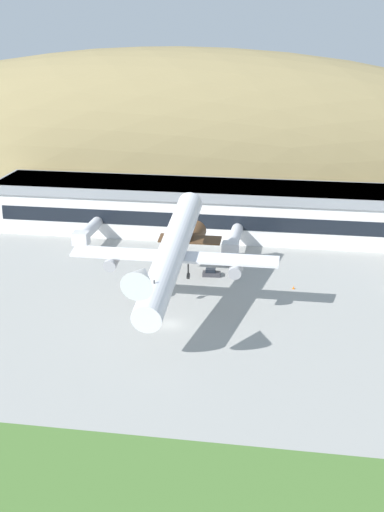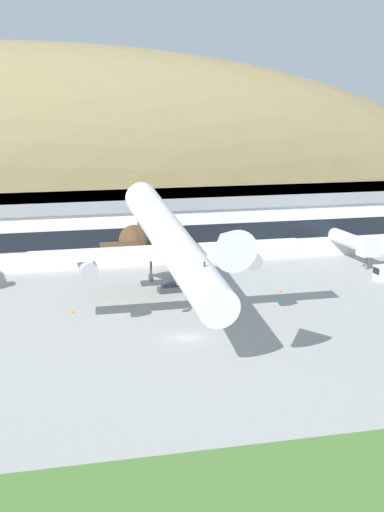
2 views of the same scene
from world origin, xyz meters
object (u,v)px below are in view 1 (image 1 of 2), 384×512
Objects in this scene: cargo_airplane at (172,253)px; traffic_cone_0 at (123,285)px; jetway_1 at (233,241)px; jetway_0 at (87,232)px; traffic_cone_1 at (294,287)px; terminal_building at (244,208)px; service_car_1 at (211,273)px.

cargo_airplane is 89.45× the size of traffic_cone_0.
jetway_0 is at bearing 178.28° from jetway_1.
cargo_airplane is at bearing -40.64° from traffic_cone_0.
traffic_cone_0 is at bearing -134.26° from jetway_1.
cargo_airplane is 27.62m from traffic_cone_1.
terminal_building reaches higher than service_car_1.
jetway_1 is at bearing -92.46° from terminal_building.
terminal_building is at bearing 80.14° from cargo_airplane.
cargo_airplane reaches higher than jetway_0.
cargo_airplane is (-7.48, -30.19, 7.07)m from jetway_1.
terminal_building reaches higher than traffic_cone_0.
traffic_cone_0 is 1.00× the size of traffic_cone_1.
terminal_building reaches higher than jetway_1.
traffic_cone_1 is at bearing -68.77° from terminal_building.
cargo_airplane is at bearing -103.91° from jetway_1.
jetway_0 is at bearing 122.78° from traffic_cone_0.
cargo_airplane is at bearing -99.86° from terminal_building.
traffic_cone_1 is (32.95, 4.08, 0.00)m from traffic_cone_0.
terminal_building is 32.14× the size of service_car_1.
jetway_0 is 32.46m from service_car_1.
jetway_0 is at bearing -154.43° from terminal_building.
jetway_0 and jetway_1 have the same top height.
service_car_1 reaches higher than traffic_cone_1.
traffic_cone_1 is at bearing 34.32° from cargo_airplane.
traffic_cone_0 and traffic_cone_1 have the same top height.
terminal_building is at bearing 82.28° from service_car_1.
service_car_1 is (-3.88, -28.61, -6.09)m from terminal_building.
jetway_0 is 32.91m from jetway_1.
traffic_cone_0 is at bearing 139.36° from cargo_airplane.
traffic_cone_0 is at bearing -152.72° from service_car_1.
service_car_1 is 18.33m from traffic_cone_0.
service_car_1 is (4.34, 18.65, -10.41)m from cargo_airplane.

